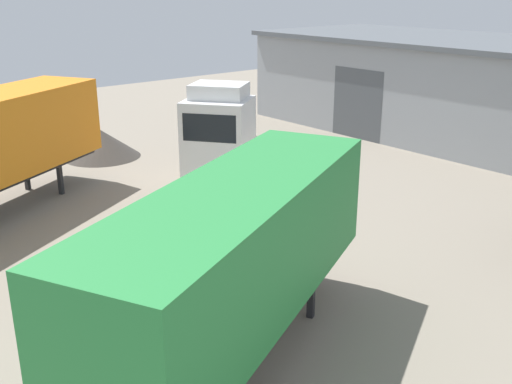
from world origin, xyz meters
name	(u,v)px	position (x,y,z in m)	size (l,w,h in m)	color
ground_plane	(210,247)	(0.00, 0.00, 0.00)	(60.00, 60.00, 0.00)	gray
tractor_unit_white	(222,135)	(-5.19, 4.46, 1.87)	(5.80, 6.62, 4.00)	silver
container_trailer_green	(236,254)	(5.16, -3.07, 2.55)	(6.15, 9.32, 3.99)	#28843D
gravel_pile	(102,144)	(-11.50, 2.19, 0.65)	(3.51, 3.51, 1.29)	#423D38
oil_drum	(165,220)	(-1.90, -0.41, 0.44)	(0.58, 0.58, 0.88)	#33519E
traffic_cone	(232,233)	(0.04, 0.81, 0.25)	(0.40, 0.40, 0.55)	black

